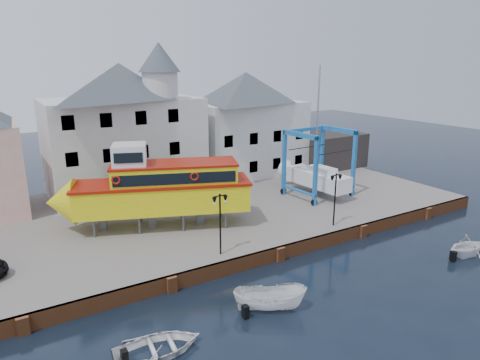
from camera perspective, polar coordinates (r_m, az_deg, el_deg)
ground at (r=30.25m, az=5.32°, el=-10.66°), size 140.00×140.00×0.00m
hardstanding at (r=38.74m, az=-4.33°, el=-3.84°), size 44.00×22.00×1.00m
quay_wall at (r=30.11m, az=5.23°, el=-9.74°), size 44.00×0.47×1.00m
building_white_main at (r=42.14m, az=-15.12°, el=6.84°), size 14.00×8.30×14.00m
building_white_right at (r=48.41m, az=0.78°, el=7.55°), size 12.00×8.00×11.20m
shed_dark at (r=53.41m, az=11.09°, el=4.10°), size 8.00×7.00×4.00m
lamp_post_left at (r=27.58m, az=-2.68°, el=-3.86°), size 1.12×0.32×4.20m
lamp_post_right at (r=33.27m, az=12.64°, el=-0.81°), size 1.12×0.32×4.20m
tour_boat at (r=32.89m, az=-11.77°, el=-1.13°), size 15.27×8.63×6.52m
travel_lift at (r=41.50m, az=9.67°, el=0.93°), size 5.94×8.10×12.04m
motorboat_a at (r=24.90m, az=4.00°, el=-16.85°), size 4.30×3.40×1.58m
motorboat_c at (r=34.73m, az=27.91°, el=-8.94°), size 3.65×3.26×1.75m
motorboat_d at (r=22.20m, az=-10.82°, el=-21.66°), size 4.46×3.40×0.86m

